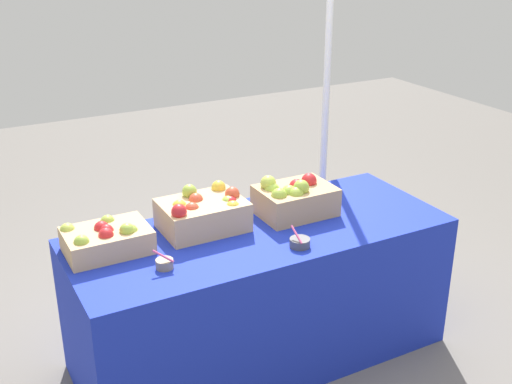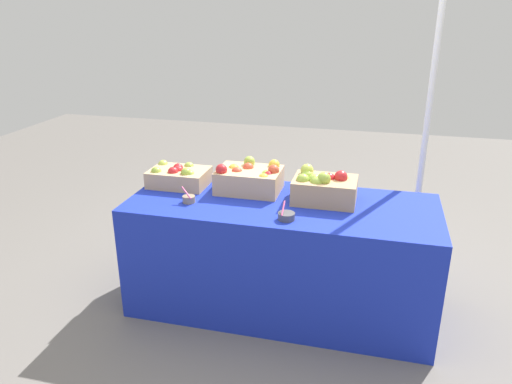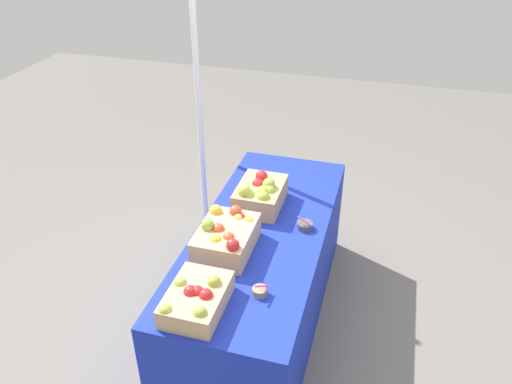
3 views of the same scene
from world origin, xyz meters
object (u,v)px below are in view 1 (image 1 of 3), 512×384
at_px(apple_crate_left, 107,239).
at_px(apple_crate_middle, 204,213).
at_px(sample_bowl_near, 300,242).
at_px(sample_bowl_mid, 164,263).
at_px(tent_pole, 325,117).
at_px(apple_crate_right, 294,198).

height_order(apple_crate_left, apple_crate_middle, apple_crate_middle).
relative_size(apple_crate_left, sample_bowl_near, 3.92).
height_order(apple_crate_left, sample_bowl_mid, apple_crate_left).
bearing_deg(sample_bowl_near, apple_crate_left, 154.88).
xyz_separation_m(apple_crate_left, tent_pole, (1.59, 0.59, 0.21)).
xyz_separation_m(apple_crate_middle, sample_bowl_mid, (-0.31, -0.28, -0.06)).
relative_size(apple_crate_right, sample_bowl_mid, 3.98).
xyz_separation_m(apple_crate_left, sample_bowl_near, (0.81, -0.38, -0.04)).
distance_m(apple_crate_left, sample_bowl_mid, 0.33).
height_order(apple_crate_middle, sample_bowl_mid, apple_crate_middle).
xyz_separation_m(apple_crate_middle, sample_bowl_near, (0.32, -0.39, -0.06)).
height_order(apple_crate_right, sample_bowl_mid, apple_crate_right).
relative_size(apple_crate_middle, sample_bowl_near, 4.16).
height_order(apple_crate_middle, apple_crate_right, apple_crate_right).
bearing_deg(tent_pole, apple_crate_middle, -152.11).
xyz_separation_m(sample_bowl_near, sample_bowl_mid, (-0.63, 0.11, 0.00)).
height_order(apple_crate_middle, tent_pole, tent_pole).
distance_m(apple_crate_left, apple_crate_right, 0.98).
distance_m(apple_crate_middle, tent_pole, 1.26).
relative_size(apple_crate_left, apple_crate_middle, 0.94).
bearing_deg(sample_bowl_mid, apple_crate_middle, 42.05).
distance_m(apple_crate_middle, sample_bowl_near, 0.51).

